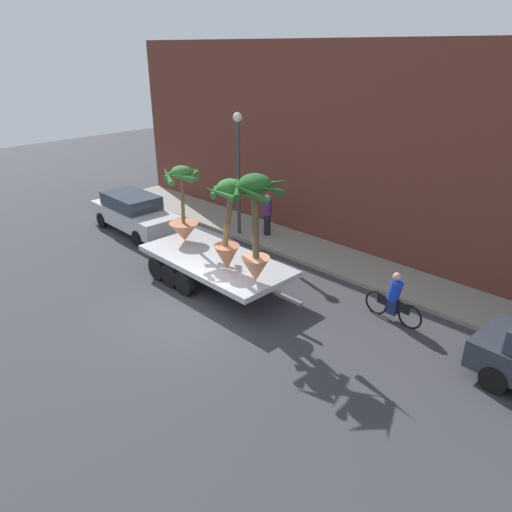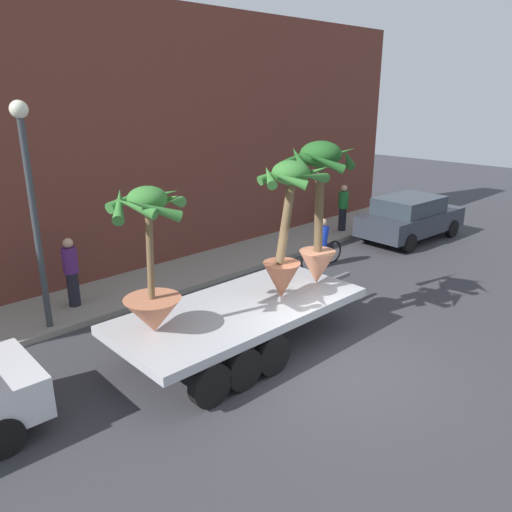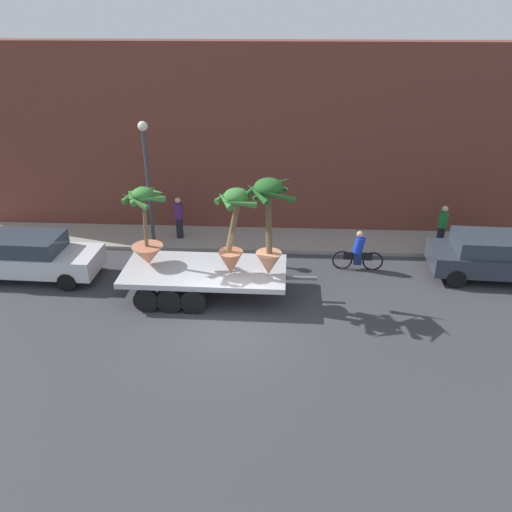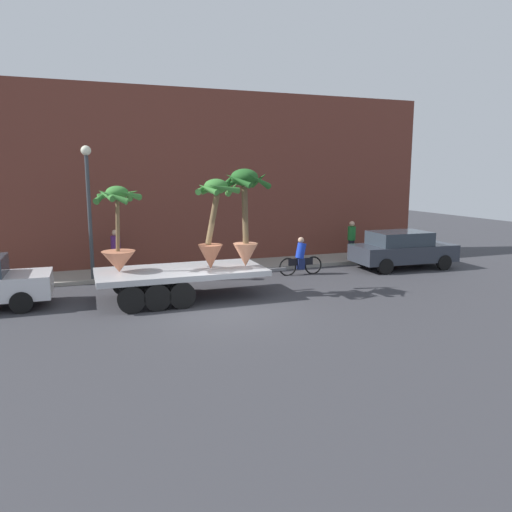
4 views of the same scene
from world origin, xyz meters
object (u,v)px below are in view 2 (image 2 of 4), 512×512
potted_palm_middle (319,207)px  cyclist (322,245)px  potted_palm_front (286,229)px  street_lamp (30,189)px  flatbed_trailer (231,319)px  potted_palm_rear (151,272)px  parked_car (410,217)px  pedestrian_near_gate (71,271)px  pedestrian_far_left (343,207)px

potted_palm_middle → cyclist: potted_palm_middle is taller
potted_palm_front → street_lamp: bearing=133.1°
potted_palm_middle → street_lamp: (-4.65, 3.78, 0.48)m
flatbed_trailer → cyclist: 5.90m
flatbed_trailer → potted_palm_rear: (-1.64, 0.23, 1.36)m
cyclist → potted_palm_middle: bearing=-143.3°
parked_car → pedestrian_near_gate: bearing=167.9°
cyclist → street_lamp: 8.36m
potted_palm_front → street_lamp: street_lamp is taller
parked_car → pedestrian_far_left: bearing=119.5°
flatbed_trailer → parked_car: size_ratio=1.44×
flatbed_trailer → potted_palm_middle: potted_palm_middle is taller
potted_palm_middle → pedestrian_far_left: size_ratio=1.86×
pedestrian_near_gate → pedestrian_far_left: size_ratio=1.00×
potted_palm_middle → potted_palm_rear: bearing=172.8°
potted_palm_rear → potted_palm_middle: size_ratio=0.84×
parked_car → potted_palm_rear: bearing=-172.7°
parked_car → cyclist: bearing=175.7°
potted_palm_middle → potted_palm_front: potted_palm_middle is taller
pedestrian_far_left → cyclist: bearing=-152.7°
street_lamp → parked_car: bearing=-8.1°
potted_palm_front → parked_car: bearing=13.1°
potted_palm_front → street_lamp: 5.28m
cyclist → parked_car: 4.60m
potted_palm_front → cyclist: (4.25, 2.40, -1.81)m
potted_palm_middle → street_lamp: bearing=140.9°
flatbed_trailer → pedestrian_far_left: pedestrian_far_left is taller
flatbed_trailer → potted_palm_front: bearing=-13.6°
parked_car → pedestrian_near_gate: 11.76m
potted_palm_front → pedestrian_near_gate: (-2.66, 4.51, -1.43)m
pedestrian_near_gate → street_lamp: size_ratio=0.35×
potted_palm_rear → cyclist: 7.53m
pedestrian_near_gate → parked_car: bearing=-12.1°
pedestrian_near_gate → cyclist: bearing=-17.0°
cyclist → pedestrian_far_left: 3.84m
potted_palm_rear → potted_palm_front: size_ratio=0.93×
potted_palm_front → pedestrian_far_left: (7.65, 4.15, -1.43)m
potted_palm_front → flatbed_trailer: bearing=166.4°
flatbed_trailer → pedestrian_near_gate: pedestrian_near_gate is taller
potted_palm_rear → potted_palm_middle: potted_palm_middle is taller
potted_palm_middle → cyclist: bearing=36.7°
potted_palm_middle → pedestrian_far_left: (6.57, 4.12, -1.71)m
potted_palm_rear → parked_car: (11.73, 1.51, -1.29)m
potted_palm_middle → potted_palm_front: 1.11m
cyclist → pedestrian_near_gate: (-6.91, 2.11, 0.37)m
parked_car → flatbed_trailer: bearing=-170.2°
street_lamp → potted_palm_front: bearing=-46.9°
potted_palm_front → pedestrian_far_left: 8.82m
potted_palm_front → parked_car: 9.22m
potted_palm_rear → potted_palm_middle: 4.05m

